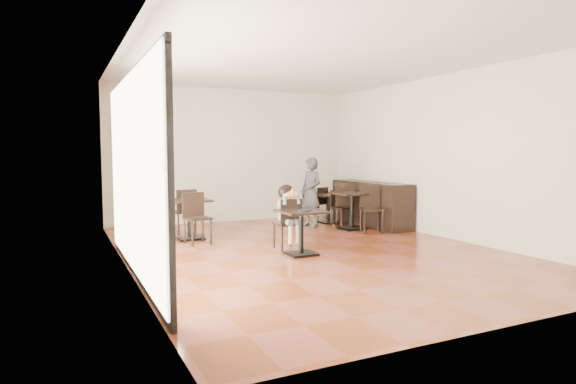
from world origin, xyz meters
TOP-DOWN VIEW (x-y plane):
  - floor at (0.00, 0.00)m, footprint 6.00×8.00m
  - ceiling at (0.00, 0.00)m, footprint 6.00×8.00m
  - wall_back at (0.00, 4.00)m, footprint 6.00×0.01m
  - wall_front at (0.00, -4.00)m, footprint 6.00×0.01m
  - wall_left at (-3.00, 0.00)m, footprint 0.01×8.00m
  - wall_right at (3.00, 0.00)m, footprint 0.01×8.00m
  - storefront_window at (-2.97, -0.50)m, footprint 0.04×4.50m
  - child_table at (-0.30, -0.23)m, footprint 0.70×0.70m
  - child_chair at (-0.30, 0.32)m, footprint 0.40×0.40m
  - child at (-0.30, 0.32)m, footprint 0.40×0.56m
  - plate at (-0.30, -0.33)m, footprint 0.25×0.25m
  - pizza_slice at (-0.30, 0.13)m, footprint 0.26×0.20m
  - adult_patron at (1.29, 2.39)m, footprint 0.52×0.65m
  - cafe_table_mid at (1.92, 1.66)m, footprint 1.00×1.00m
  - cafe_table_left at (-1.58, 1.99)m, footprint 0.84×0.84m
  - cafe_table_back at (1.94, 2.69)m, footprint 0.80×0.80m
  - chair_mid_a at (2.05, 2.21)m, footprint 0.57×0.57m
  - chair_mid_b at (2.05, 1.11)m, footprint 0.57×0.57m
  - chair_left_a at (-1.58, 2.54)m, footprint 0.48×0.48m
  - chair_left_b at (-1.58, 1.44)m, footprint 0.48×0.48m
  - chair_back_a at (1.94, 3.24)m, footprint 0.46×0.46m
  - chair_back_b at (1.94, 2.14)m, footprint 0.46×0.46m
  - service_counter at (2.65, 2.00)m, footprint 0.60×2.40m

SIDE VIEW (x-z plane):
  - floor at x=0.00m, z-range -0.01..0.01m
  - cafe_table_back at x=1.94m, z-range 0.00..0.68m
  - child_table at x=-0.30m, z-range 0.00..0.74m
  - cafe_table_left at x=-1.58m, z-range 0.00..0.78m
  - cafe_table_mid at x=1.92m, z-range 0.00..0.81m
  - chair_back_a at x=1.94m, z-range 0.00..0.82m
  - chair_back_b at x=1.94m, z-range 0.00..0.82m
  - child_chair at x=-0.30m, z-range 0.00..0.89m
  - chair_left_a at x=-1.58m, z-range 0.00..0.94m
  - chair_left_b at x=-1.58m, z-range 0.00..0.94m
  - chair_mid_a at x=2.05m, z-range 0.00..0.98m
  - chair_mid_b at x=2.05m, z-range 0.00..0.98m
  - service_counter at x=2.65m, z-range 0.00..1.00m
  - child at x=-0.30m, z-range 0.00..1.12m
  - plate at x=-0.30m, z-range 0.74..0.75m
  - adult_patron at x=1.29m, z-range 0.00..1.57m
  - pizza_slice at x=-0.30m, z-range 0.94..1.00m
  - storefront_window at x=-2.97m, z-range 0.10..2.70m
  - wall_back at x=0.00m, z-range 0.00..3.20m
  - wall_front at x=0.00m, z-range 0.00..3.20m
  - wall_left at x=-3.00m, z-range 0.00..3.20m
  - wall_right at x=3.00m, z-range 0.00..3.20m
  - ceiling at x=0.00m, z-range 3.20..3.21m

